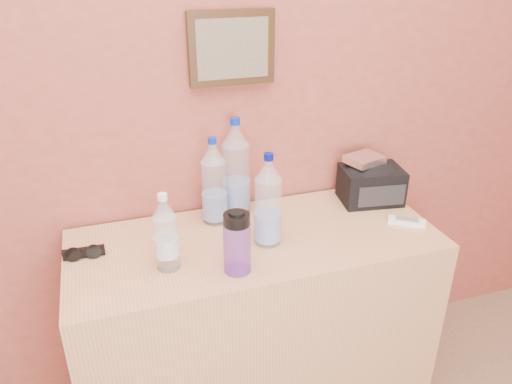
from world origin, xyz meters
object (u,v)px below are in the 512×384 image
Objects in this scene: toiletry_bag at (371,183)px; pet_large_b at (214,185)px; dresser at (256,327)px; nalgene_bottle at (237,242)px; foil_packet at (364,159)px; ac_remote at (407,222)px; pet_large_d at (268,205)px; sunglasses at (84,253)px; pet_small at (166,236)px; pet_large_c at (236,172)px.

pet_large_b is at bearing -174.34° from toiletry_bag.
nalgene_bottle is at bearing -124.61° from dresser.
foil_packet is at bearing 17.45° from dresser.
pet_large_b is at bearing -166.00° from ac_remote.
pet_large_d is at bearing -56.26° from pet_large_b.
nalgene_bottle is at bearing -146.23° from toiletry_bag.
sunglasses is 1.01× the size of foil_packet.
nalgene_bottle is (0.20, -0.08, -0.01)m from pet_small.
foil_packet is at bearing 27.78° from nalgene_bottle.
foil_packet is (0.81, 0.24, 0.06)m from pet_small.
foil_packet is (-0.06, 0.23, 0.16)m from ac_remote.
dresser is at bearing -4.22° from sunglasses.
ac_remote reaches higher than dresser.
pet_large_d reaches higher than foil_packet.
pet_small is (-0.35, -0.04, -0.03)m from pet_large_d.
pet_large_c reaches higher than dresser.
pet_large_c is 0.40m from nalgene_bottle.
pet_large_c is 0.54m from toiletry_bag.
nalgene_bottle is 0.51m from sunglasses.
pet_large_d is at bearing -81.18° from pet_large_c.
nalgene_bottle reaches higher than foil_packet.
ac_remote is at bearing 0.16° from pet_small.
ac_remote is (0.67, 0.09, -0.09)m from nalgene_bottle.
pet_large_c is 2.80× the size of ac_remote.
foil_packet is (0.61, 0.32, 0.07)m from nalgene_bottle.
sunglasses reaches higher than dresser.
nalgene_bottle reaches higher than toiletry_bag.
pet_large_c is 0.60m from sunglasses.
pet_small is at bearing -136.61° from pet_large_c.
pet_large_d is at bearing -152.33° from toiletry_bag.
pet_large_b reaches higher than toiletry_bag.
pet_large_d reaches higher than pet_small.
sunglasses is 1.00× the size of ac_remote.
pet_small is at bearing -145.64° from ac_remote.
nalgene_bottle is at bearing -152.22° from foil_packet.
pet_small is at bearing -172.82° from pet_large_d.
pet_large_b reaches higher than nalgene_bottle.
pet_small reaches higher than dresser.
pet_large_d reaches higher than nalgene_bottle.
nalgene_bottle is 0.69m from foil_packet.
toiletry_bag is at bearing 25.01° from nalgene_bottle.
pet_large_d is 0.54m from ac_remote.
pet_small is (-0.21, -0.24, -0.03)m from pet_large_b.
toiletry_bag reaches higher than sunglasses.
sunglasses is (-0.60, 0.10, -0.13)m from pet_large_d.
foil_packet is (0.50, -0.06, 0.01)m from pet_large_c.
sunglasses is at bearing -174.93° from foil_packet.
pet_large_c reaches higher than ac_remote.
dresser is 3.94× the size of pet_large_b.
sunglasses is at bearing 150.76° from pet_small.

